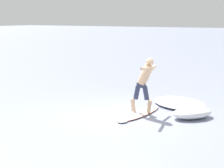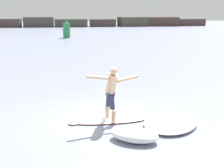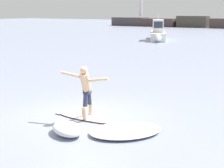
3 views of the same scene
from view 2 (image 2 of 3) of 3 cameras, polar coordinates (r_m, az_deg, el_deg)
The scene contains 7 objects.
ground_plane at distance 10.09m, azimuth -2.88°, elevation -6.49°, with size 200.00×200.00×0.00m, color #848AA2.
rock_jetty_breakwater at distance 71.47m, azimuth -10.21°, elevation 11.00°, with size 70.88×4.71×5.79m.
surfboard at distance 9.83m, azimuth -0.57°, elevation -6.76°, with size 2.46×0.57×0.22m.
surfer at distance 9.43m, azimuth -0.08°, elevation -0.92°, with size 1.62×0.79×1.72m.
channel_marker_buoy at distance 41.40m, azimuth -8.31°, elevation 9.78°, with size 0.91×0.91×2.30m.
wave_foam_at_tail at distance 9.76m, azimuth 10.66°, elevation -6.86°, with size 2.54×2.68×0.17m.
wave_foam_at_nose at distance 8.46m, azimuth 4.17°, elevation -9.27°, with size 1.54×1.39×0.33m.
Camera 2 is at (-1.24, -9.42, 3.39)m, focal length 50.00 mm.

